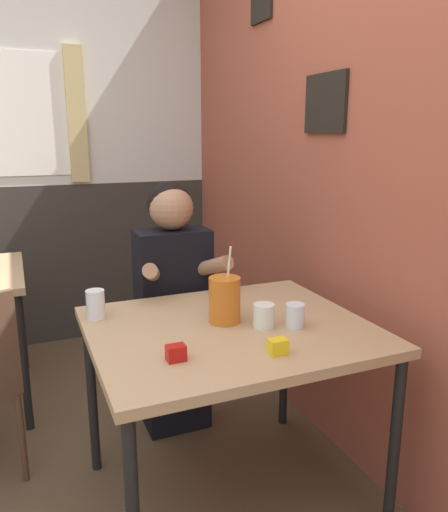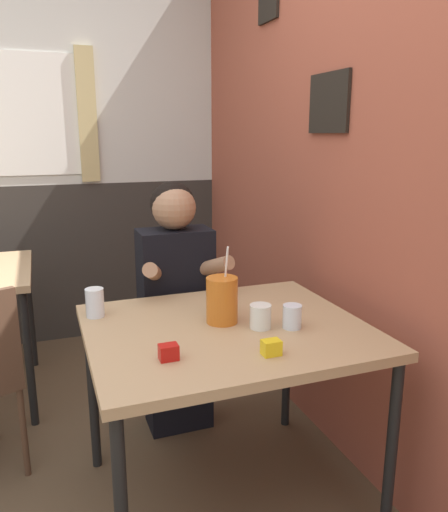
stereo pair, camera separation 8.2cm
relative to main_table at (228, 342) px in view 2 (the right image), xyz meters
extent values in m
cube|color=#9E4C38|center=(0.63, 0.81, 0.67)|extent=(0.06, 4.21, 2.70)
cube|color=black|center=(0.59, 0.33, 0.88)|extent=(0.02, 0.30, 0.25)
cube|color=silver|center=(-0.61, 1.95, 1.22)|extent=(5.43, 0.06, 1.60)
cube|color=#332D28|center=(-0.61, 1.95, -0.13)|extent=(5.43, 0.06, 1.10)
cube|color=white|center=(-0.73, 1.91, 0.87)|extent=(0.79, 0.01, 0.76)
cube|color=tan|center=(-0.27, 1.90, 0.87)|extent=(0.12, 0.02, 0.86)
cube|color=tan|center=(0.00, 0.00, 0.05)|extent=(1.01, 0.87, 0.04)
cylinder|color=black|center=(0.47, -0.39, -0.32)|extent=(0.04, 0.04, 0.70)
cylinder|color=black|center=(-0.47, 0.39, -0.32)|extent=(0.04, 0.04, 0.70)
cylinder|color=black|center=(0.47, 0.39, -0.32)|extent=(0.04, 0.04, 0.70)
cylinder|color=black|center=(-0.72, 0.83, -0.32)|extent=(0.04, 0.04, 0.70)
cylinder|color=black|center=(-0.72, 1.54, -0.32)|extent=(0.04, 0.04, 0.70)
cylinder|color=#4C3323|center=(-0.75, 0.43, -0.47)|extent=(0.03, 0.03, 0.41)
cube|color=black|center=(-0.04, 0.59, -0.45)|extent=(0.31, 0.20, 0.45)
cube|color=black|center=(-0.04, 0.59, 0.05)|extent=(0.34, 0.20, 0.56)
sphere|color=black|center=(-0.04, 0.61, 0.44)|extent=(0.21, 0.21, 0.21)
sphere|color=#9E7051|center=(-0.04, 0.59, 0.43)|extent=(0.20, 0.20, 0.20)
cylinder|color=#9E7051|center=(-0.17, 0.45, 0.17)|extent=(0.14, 0.27, 0.15)
cylinder|color=#9E7051|center=(0.10, 0.45, 0.17)|extent=(0.14, 0.27, 0.15)
cylinder|color=#C6661E|center=(0.00, 0.04, 0.15)|extent=(0.12, 0.12, 0.17)
cylinder|color=white|center=(0.02, 0.04, 0.29)|extent=(0.01, 0.04, 0.14)
cylinder|color=silver|center=(-0.44, 0.27, 0.12)|extent=(0.07, 0.07, 0.11)
cylinder|color=silver|center=(0.11, -0.06, 0.11)|extent=(0.08, 0.08, 0.09)
cylinder|color=silver|center=(0.02, 0.17, 0.11)|extent=(0.07, 0.07, 0.10)
cylinder|color=silver|center=(0.22, -0.10, 0.11)|extent=(0.07, 0.07, 0.09)
cube|color=#B7140F|center=(-0.27, -0.20, 0.09)|extent=(0.06, 0.04, 0.05)
cube|color=yellow|center=(0.05, -0.28, 0.09)|extent=(0.06, 0.04, 0.05)
camera|label=1|loc=(-0.69, -1.59, 0.75)|focal=35.00mm
camera|label=2|loc=(-0.61, -1.62, 0.75)|focal=35.00mm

